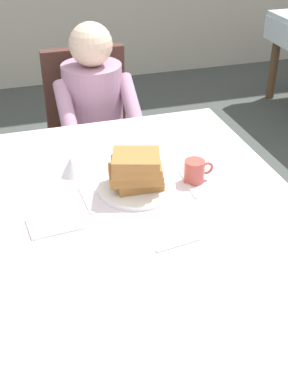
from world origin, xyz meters
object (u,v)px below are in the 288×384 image
(diner_person, at_px, (95,113))
(syrup_pitcher, at_px, (71,166))
(dining_table_main, at_px, (147,232))
(fork_left_of_plate, at_px, (86,201))
(plate_breakfast, at_px, (137,188))
(chair_diner, at_px, (90,126))
(knife_right_of_plate, at_px, (188,184))
(breakfast_stack, at_px, (136,170))
(cup_coffee, at_px, (195,171))
(spoon_near_edge, at_px, (178,245))

(diner_person, distance_m, syrup_pitcher, 0.75)
(dining_table_main, height_order, fork_left_of_plate, fork_left_of_plate)
(dining_table_main, distance_m, plate_breakfast, 0.17)
(chair_diner, relative_size, plate_breakfast, 3.32)
(knife_right_of_plate, bearing_deg, breakfast_stack, 88.89)
(diner_person, bearing_deg, knife_right_of_plate, 99.81)
(syrup_pitcher, bearing_deg, plate_breakfast, -40.05)
(breakfast_stack, xyz_separation_m, knife_right_of_plate, (0.19, -0.02, -0.08))
(chair_diner, distance_m, fork_left_of_plate, 1.09)
(chair_diner, relative_size, syrup_pitcher, 11.62)
(chair_diner, distance_m, diner_person, 0.21)
(dining_table_main, relative_size, plate_breakfast, 5.44)
(chair_diner, bearing_deg, syrup_pitcher, 74.32)
(plate_breakfast, bearing_deg, fork_left_of_plate, -173.99)
(dining_table_main, relative_size, fork_left_of_plate, 8.47)
(cup_coffee, relative_size, syrup_pitcher, 1.41)
(syrup_pitcher, bearing_deg, dining_table_main, -57.35)
(plate_breakfast, xyz_separation_m, breakfast_stack, (-0.00, -0.00, 0.08))
(diner_person, xyz_separation_m, cup_coffee, (0.19, -0.88, 0.11))
(knife_right_of_plate, bearing_deg, diner_person, 13.38)
(diner_person, distance_m, breakfast_stack, 0.89)
(chair_diner, height_order, spoon_near_edge, chair_diner)
(fork_left_of_plate, bearing_deg, syrup_pitcher, 1.84)
(breakfast_stack, distance_m, spoon_near_edge, 0.35)
(dining_table_main, distance_m, cup_coffee, 0.30)
(spoon_near_edge, bearing_deg, dining_table_main, 91.90)
(dining_table_main, distance_m, chair_diner, 1.18)
(cup_coffee, distance_m, knife_right_of_plate, 0.05)
(diner_person, height_order, breakfast_stack, diner_person)
(diner_person, relative_size, fork_left_of_plate, 6.22)
(dining_table_main, distance_m, diner_person, 1.01)
(chair_diner, bearing_deg, knife_right_of_plate, 98.38)
(dining_table_main, distance_m, fork_left_of_plate, 0.24)
(plate_breakfast, distance_m, cup_coffee, 0.22)
(cup_coffee, bearing_deg, fork_left_of_plate, -177.80)
(diner_person, xyz_separation_m, knife_right_of_plate, (0.15, -0.89, 0.07))
(cup_coffee, bearing_deg, diner_person, 101.96)
(chair_diner, bearing_deg, fork_left_of_plate, 77.88)
(chair_diner, xyz_separation_m, breakfast_stack, (-0.04, -1.03, 0.29))
(chair_diner, xyz_separation_m, diner_person, (0.00, -0.16, 0.14))
(plate_breakfast, relative_size, syrup_pitcher, 3.50)
(cup_coffee, bearing_deg, chair_diner, 100.20)
(breakfast_stack, distance_m, syrup_pitcher, 0.27)
(plate_breakfast, height_order, cup_coffee, cup_coffee)
(chair_diner, bearing_deg, plate_breakfast, 88.03)
(fork_left_of_plate, height_order, spoon_near_edge, same)
(diner_person, relative_size, breakfast_stack, 5.32)
(diner_person, distance_m, cup_coffee, 0.91)
(chair_diner, distance_m, knife_right_of_plate, 1.08)
(spoon_near_edge, bearing_deg, chair_diner, 81.84)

